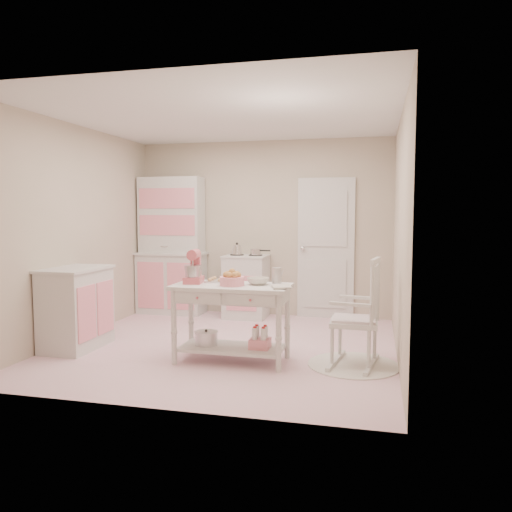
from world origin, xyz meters
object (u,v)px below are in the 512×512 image
at_px(base_cabinet, 76,308).
at_px(work_table, 232,323).
at_px(stove, 246,286).
at_px(rocking_chair, 354,312).
at_px(bread_basket, 232,281).
at_px(stand_mixer, 194,267).
at_px(hutch, 171,245).

distance_m(base_cabinet, work_table, 1.86).
relative_size(stove, rocking_chair, 0.84).
xyz_separation_m(stove, base_cabinet, (-1.45, -2.08, 0.00)).
height_order(rocking_chair, work_table, rocking_chair).
relative_size(base_cabinet, work_table, 0.77).
height_order(work_table, bread_basket, bread_basket).
xyz_separation_m(base_cabinet, work_table, (1.86, -0.07, -0.06)).
xyz_separation_m(base_cabinet, stand_mixer, (1.44, -0.05, 0.51)).
height_order(hutch, rocking_chair, hutch).
bearing_deg(bread_basket, work_table, 111.80).
bearing_deg(work_table, base_cabinet, 177.86).
bearing_deg(stand_mixer, work_table, -10.66).
bearing_deg(stove, hutch, 177.61).
bearing_deg(work_table, stove, 100.77).
relative_size(hutch, work_table, 1.73).
bearing_deg(base_cabinet, rocking_chair, 1.34).
xyz_separation_m(hutch, rocking_chair, (2.85, -2.06, -0.49)).
distance_m(stove, base_cabinet, 2.54).
relative_size(hutch, stove, 2.26).
relative_size(base_cabinet, stand_mixer, 2.71).
xyz_separation_m(stove, stand_mixer, (-0.01, -2.13, 0.51)).
xyz_separation_m(rocking_chair, work_table, (-1.24, -0.14, -0.15)).
bearing_deg(stove, bread_basket, -78.97).
bearing_deg(work_table, hutch, 126.17).
relative_size(rocking_chair, work_table, 0.92).
bearing_deg(rocking_chair, stand_mixer, -166.77).
distance_m(work_table, bread_basket, 0.45).
bearing_deg(base_cabinet, stand_mixer, -1.97).
xyz_separation_m(hutch, base_cabinet, (-0.25, -2.13, -0.58)).
xyz_separation_m(hutch, stove, (1.20, -0.05, -0.58)).
distance_m(base_cabinet, stand_mixer, 1.53).
xyz_separation_m(stand_mixer, bread_basket, (0.44, -0.07, -0.12)).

